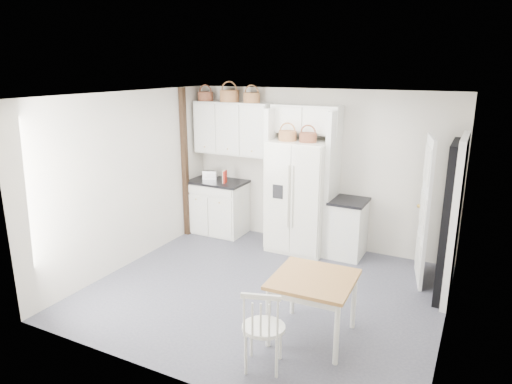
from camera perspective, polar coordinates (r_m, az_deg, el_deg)
The scene contains 27 objects.
floor at distance 6.32m, azimuth 1.03°, elevation -12.29°, with size 4.50×4.50×0.00m, color #3D3C4A.
ceiling at distance 5.60m, azimuth 1.16°, elevation 11.98°, with size 4.50×4.50×0.00m, color white.
wall_back at distance 7.62m, azimuth 7.67°, elevation 2.89°, with size 4.50×4.50×0.00m, color beige.
wall_left at distance 7.07m, azimuth -15.57°, elevation 1.46°, with size 4.00×4.00×0.00m, color beige.
wall_right at distance 5.30m, azimuth 23.62°, elevation -3.92°, with size 4.00×4.00×0.00m, color beige.
refrigerator at distance 7.43m, azimuth 5.51°, elevation -0.50°, with size 0.94×0.75×1.81m, color white.
base_cab_left at distance 8.31m, azimuth -4.78°, elevation -1.93°, with size 1.00×0.63×0.93m, color white.
base_cab_right at distance 7.40m, azimuth 11.40°, elevation -4.57°, with size 0.50×0.61×0.89m, color white.
dining_table at distance 5.25m, azimuth 7.08°, elevation -14.11°, with size 0.87×0.87×0.72m, color olive.
windsor_chair at distance 4.71m, azimuth 0.95°, elevation -16.56°, with size 0.43×0.39×0.89m, color white.
counter_left at distance 8.18m, azimuth -4.85°, elevation 1.32°, with size 1.04×0.68×0.04m, color black.
counter_right at distance 7.26m, azimuth 11.59°, elevation -1.13°, with size 0.54×0.65×0.04m, color black.
toaster at distance 8.19m, azimuth -5.74°, elevation 2.09°, with size 0.25×0.14×0.17m, color silver.
cookbook_red at distance 7.97m, azimuth -3.89°, elevation 1.92°, with size 0.03×0.14×0.21m, color #AA1D12.
cookbook_cream at distance 7.98m, azimuth -3.99°, elevation 1.95°, with size 0.03×0.15×0.22m, color beige.
basket_upper_a at distance 8.21m, azimuth -6.32°, elevation 11.80°, with size 0.28×0.28×0.16m, color maroon.
basket_upper_b at distance 7.96m, azimuth -3.36°, elevation 11.89°, with size 0.33×0.33×0.20m, color brown.
basket_upper_c at distance 7.75m, azimuth -0.55°, elevation 11.71°, with size 0.29×0.29×0.16m, color brown.
basket_fridge_a at distance 7.20m, azimuth 3.96°, elevation 7.03°, with size 0.29×0.29×0.15m, color brown.
basket_fridge_b at distance 7.08m, azimuth 6.51°, elevation 6.79°, with size 0.27×0.27×0.15m, color maroon.
upper_cabinet at distance 7.98m, azimuth -2.90°, elevation 7.95°, with size 1.40×0.34×0.90m, color white.
bridge_cabinet at distance 7.38m, azimuth 6.34°, elevation 9.03°, with size 1.12×0.34×0.45m, color white.
fridge_panel_left at distance 7.62m, azimuth 2.19°, elevation 1.87°, with size 0.08×0.60×2.30m, color white.
fridge_panel_right at distance 7.27m, azimuth 9.51°, elevation 0.99°, with size 0.08×0.60×2.30m, color white.
trim_post at distance 8.05m, azimuth -8.88°, elevation 3.53°, with size 0.09×0.09×2.60m, color black.
doorway_void at distance 6.34m, azimuth 23.18°, elevation -3.43°, with size 0.18×0.85×2.05m, color black.
door_slab at distance 6.68m, azimuth 20.34°, elevation -2.19°, with size 0.80×0.04×2.05m, color white.
Camera 1 is at (2.43, -5.03, 2.94)m, focal length 32.00 mm.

